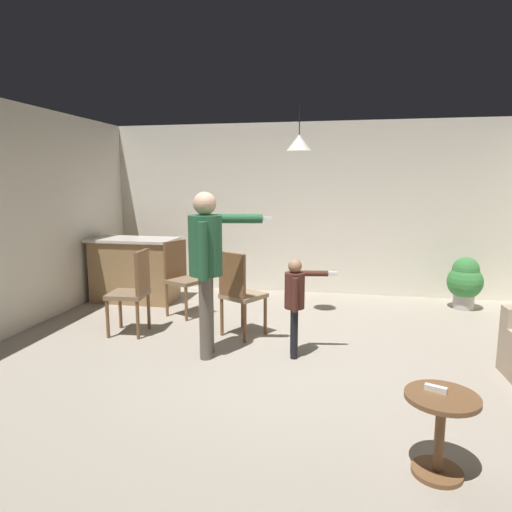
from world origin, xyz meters
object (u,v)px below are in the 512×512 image
(kitchen_counter, at_px, (135,270))
(potted_plant_corner, at_px, (465,280))
(dining_chair_near_wall, at_px, (239,291))
(dining_chair_centre_back, at_px, (134,289))
(person_child, at_px, (296,297))
(spare_remote_on_table, at_px, (436,389))
(dining_chair_by_counter, at_px, (182,275))
(person_adult, at_px, (207,256))
(side_table_by_couch, at_px, (440,425))

(kitchen_counter, bearing_deg, potted_plant_corner, 5.79)
(dining_chair_near_wall, distance_m, potted_plant_corner, 3.35)
(dining_chair_near_wall, distance_m, dining_chair_centre_back, 1.24)
(dining_chair_near_wall, bearing_deg, dining_chair_centre_back, -144.26)
(person_child, bearing_deg, spare_remote_on_table, 23.22)
(dining_chair_centre_back, bearing_deg, dining_chair_by_counter, -22.28)
(kitchen_counter, relative_size, person_adult, 0.75)
(person_adult, bearing_deg, spare_remote_on_table, 41.70)
(dining_chair_near_wall, relative_size, spare_remote_on_table, 7.69)
(side_table_by_couch, height_order, dining_chair_near_wall, dining_chair_near_wall)
(person_child, distance_m, dining_chair_near_wall, 0.86)
(person_adult, relative_size, dining_chair_centre_back, 1.69)
(side_table_by_couch, bearing_deg, spare_remote_on_table, 126.90)
(person_adult, xyz_separation_m, dining_chair_centre_back, (-1.05, 0.49, -0.50))
(dining_chair_centre_back, relative_size, potted_plant_corner, 1.35)
(kitchen_counter, bearing_deg, person_adult, -47.75)
(dining_chair_near_wall, distance_m, spare_remote_on_table, 2.79)
(kitchen_counter, distance_m, person_adult, 2.64)
(dining_chair_by_counter, height_order, spare_remote_on_table, dining_chair_by_counter)
(dining_chair_centre_back, height_order, spare_remote_on_table, dining_chair_centre_back)
(side_table_by_couch, xyz_separation_m, dining_chair_centre_back, (-3.01, 2.08, 0.22))
(person_adult, relative_size, potted_plant_corner, 2.27)
(spare_remote_on_table, bearing_deg, dining_chair_near_wall, 128.69)
(person_adult, bearing_deg, dining_chair_by_counter, -159.21)
(kitchen_counter, xyz_separation_m, side_table_by_couch, (3.69, -3.50, -0.15))
(dining_chair_centre_back, bearing_deg, side_table_by_couch, -129.34)
(kitchen_counter, bearing_deg, dining_chair_centre_back, -64.52)
(side_table_by_couch, bearing_deg, potted_plant_corner, 74.95)
(kitchen_counter, relative_size, dining_chair_by_counter, 1.26)
(side_table_by_couch, height_order, spare_remote_on_table, spare_remote_on_table)
(person_adult, height_order, person_child, person_adult)
(person_child, bearing_deg, dining_chair_centre_back, -108.38)
(person_adult, xyz_separation_m, spare_remote_on_table, (1.93, -1.55, -0.51))
(person_adult, distance_m, dining_chair_near_wall, 0.82)
(dining_chair_by_counter, relative_size, dining_chair_near_wall, 1.00)
(dining_chair_by_counter, distance_m, dining_chair_near_wall, 1.20)
(person_child, relative_size, dining_chair_by_counter, 1.02)
(kitchen_counter, relative_size, dining_chair_centre_back, 1.26)
(side_table_by_couch, relative_size, dining_chair_near_wall, 0.52)
(dining_chair_centre_back, height_order, potted_plant_corner, dining_chair_centre_back)
(potted_plant_corner, bearing_deg, person_adult, -141.74)
(person_child, bearing_deg, potted_plant_corner, 127.88)
(dining_chair_by_counter, xyz_separation_m, dining_chair_centre_back, (-0.27, -0.86, 0.00))
(kitchen_counter, bearing_deg, person_child, -33.99)
(kitchen_counter, distance_m, potted_plant_corner, 4.78)
(dining_chair_centre_back, bearing_deg, person_child, -104.70)
(person_child, relative_size, dining_chair_centre_back, 1.02)
(dining_chair_centre_back, bearing_deg, dining_chair_near_wall, -88.18)
(spare_remote_on_table, bearing_deg, potted_plant_corner, 74.38)
(side_table_by_couch, distance_m, spare_remote_on_table, 0.22)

